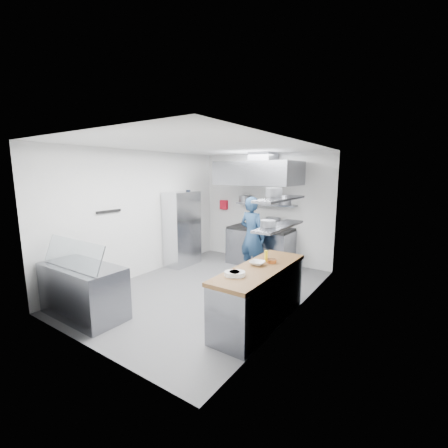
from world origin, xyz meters
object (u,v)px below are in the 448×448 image
Objects in this scene: chef at (252,236)px; display_case at (83,291)px; gas_range at (260,247)px; wire_rack at (182,229)px.

chef is 3.62m from display_case.
wire_rack reaches higher than gas_range.
wire_rack is 3.08m from display_case.
wire_rack is (-1.79, -0.37, 0.03)m from chef.
chef is at bearing 11.77° from wire_rack.
display_case is at bearing -79.94° from wire_rack.
gas_range is 2.03m from wire_rack.
wire_rack is at bearing 21.18° from chef.
chef reaches higher than gas_range.
display_case is at bearing -105.02° from gas_range.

